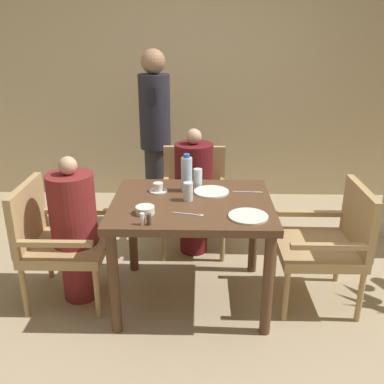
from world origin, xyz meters
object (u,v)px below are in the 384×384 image
object	(u,v)px
diner_in_left_chair	(75,228)
glass_tall_near	(188,192)
water_bottle	(187,174)
diner_in_far_chair	(194,191)
teacup_with_saucer	(158,188)
plate_main_right	(248,216)
chair_right_side	(330,240)
bowl_small	(145,210)
glass_tall_mid	(198,177)
plate_main_left	(211,192)
chair_left_side	(56,237)
chair_far_side	(194,194)
standing_host	(155,136)

from	to	relation	value
diner_in_left_chair	glass_tall_near	size ratio (longest dim) A/B	8.42
water_bottle	glass_tall_near	size ratio (longest dim) A/B	2.16
diner_in_far_chair	teacup_with_saucer	world-z (taller)	diner_in_far_chair
plate_main_right	chair_right_side	bearing A→B (deg)	22.55
diner_in_far_chair	plate_main_right	world-z (taller)	diner_in_far_chair
bowl_small	glass_tall_mid	bearing A→B (deg)	58.12
diner_in_left_chair	water_bottle	size ratio (longest dim) A/B	3.90
diner_in_left_chair	plate_main_left	distance (m)	1.00
chair_left_side	water_bottle	distance (m)	1.03
plate_main_left	teacup_with_saucer	bearing A→B (deg)	177.93
plate_main_right	water_bottle	world-z (taller)	water_bottle
chair_right_side	plate_main_right	xyz separation A→B (m)	(-0.61, -0.25, 0.29)
chair_far_side	glass_tall_near	world-z (taller)	glass_tall_near
chair_right_side	glass_tall_mid	xyz separation A→B (m)	(-0.92, 0.32, 0.35)
chair_left_side	plate_main_right	xyz separation A→B (m)	(1.32, -0.25, 0.29)
plate_main_right	bowl_small	world-z (taller)	bowl_small
plate_main_right	glass_tall_mid	world-z (taller)	glass_tall_mid
chair_far_side	bowl_small	size ratio (longest dim) A/B	7.28
chair_left_side	diner_in_far_chair	size ratio (longest dim) A/B	0.79
chair_far_side	standing_host	distance (m)	0.70
plate_main_left	water_bottle	bearing A→B (deg)	170.42
diner_in_left_chair	diner_in_far_chair	world-z (taller)	diner_in_far_chair
standing_host	plate_main_left	world-z (taller)	standing_host
standing_host	plate_main_left	distance (m)	1.22
chair_far_side	glass_tall_mid	distance (m)	0.65
diner_in_far_chair	water_bottle	size ratio (longest dim) A/B	4.01
bowl_small	glass_tall_near	distance (m)	0.35
plate_main_left	glass_tall_mid	distance (m)	0.19
plate_main_right	bowl_small	xyz separation A→B (m)	(-0.65, 0.04, 0.02)
chair_far_side	diner_in_far_chair	bearing A→B (deg)	-90.00
chair_left_side	bowl_small	bearing A→B (deg)	-17.42
diner_in_far_chair	plate_main_left	xyz separation A→B (m)	(0.14, -0.55, 0.20)
bowl_small	water_bottle	distance (m)	0.49
water_bottle	glass_tall_near	distance (m)	0.19
plate_main_left	plate_main_right	bearing A→B (deg)	-62.44
chair_left_side	chair_right_side	world-z (taller)	same
glass_tall_mid	standing_host	bearing A→B (deg)	113.25
chair_left_side	plate_main_right	world-z (taller)	chair_left_side
standing_host	teacup_with_saucer	xyz separation A→B (m)	(0.13, -1.08, -0.12)
chair_far_side	chair_left_side	bearing A→B (deg)	-138.14
chair_far_side	plate_main_right	xyz separation A→B (m)	(0.36, -1.11, 0.29)
diner_in_far_chair	chair_far_side	bearing A→B (deg)	90.00
standing_host	glass_tall_near	distance (m)	1.30
chair_right_side	glass_tall_near	distance (m)	1.05
diner_in_far_chair	plate_main_left	world-z (taller)	diner_in_far_chair
chair_far_side	standing_host	world-z (taller)	standing_host
chair_left_side	plate_main_left	world-z (taller)	chair_left_side
glass_tall_mid	plate_main_left	bearing A→B (deg)	-56.00
glass_tall_near	bowl_small	bearing A→B (deg)	-139.33
chair_right_side	teacup_with_saucer	bearing A→B (deg)	171.42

